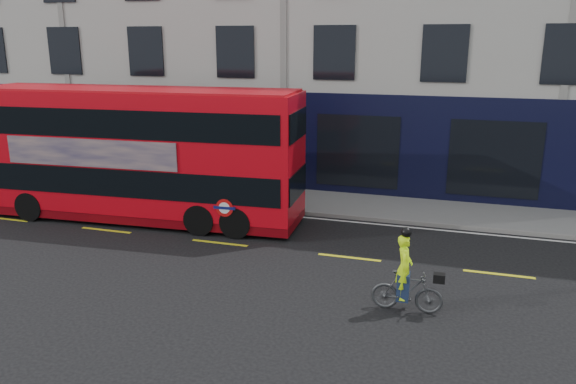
% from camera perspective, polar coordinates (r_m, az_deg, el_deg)
% --- Properties ---
extents(ground, '(120.00, 120.00, 0.00)m').
position_cam_1_polar(ground, '(16.00, -9.13, -6.94)').
color(ground, black).
rests_on(ground, ground).
extents(pavement, '(60.00, 3.00, 0.12)m').
position_cam_1_polar(pavement, '(21.66, -1.61, -0.63)').
color(pavement, gray).
rests_on(pavement, ground).
extents(kerb, '(60.00, 0.12, 0.13)m').
position_cam_1_polar(kerb, '(20.31, -2.97, -1.72)').
color(kerb, gray).
rests_on(kerb, ground).
extents(building_terrace, '(50.00, 10.07, 15.00)m').
position_cam_1_polar(building_terrace, '(27.06, 2.87, 18.43)').
color(building_terrace, '#ADAAA3').
rests_on(building_terrace, ground).
extents(road_edge_line, '(58.00, 0.10, 0.01)m').
position_cam_1_polar(road_edge_line, '(20.06, -3.26, -2.13)').
color(road_edge_line, silver).
rests_on(road_edge_line, ground).
extents(lane_dashes, '(58.00, 0.12, 0.01)m').
position_cam_1_polar(lane_dashes, '(17.25, -6.95, -5.16)').
color(lane_dashes, yellow).
rests_on(lane_dashes, ground).
extents(bus, '(11.16, 3.13, 4.45)m').
position_cam_1_polar(bus, '(19.52, -14.86, 3.80)').
color(bus, red).
rests_on(bus, ground).
extents(cyclist, '(1.62, 0.55, 2.00)m').
position_cam_1_polar(cyclist, '(13.08, 11.93, -9.11)').
color(cyclist, '#444649').
rests_on(cyclist, ground).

